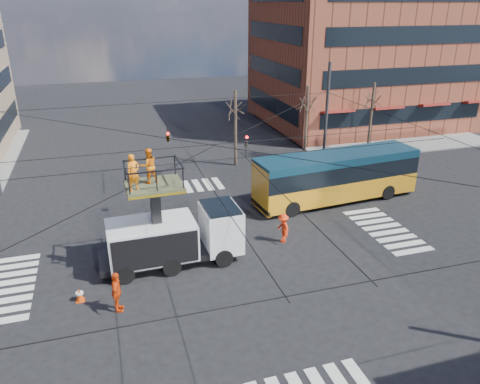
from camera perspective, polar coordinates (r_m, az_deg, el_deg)
name	(u,v)px	position (r m, az deg, el deg)	size (l,w,h in m)	color
ground	(217,255)	(24.48, -2.78, -7.69)	(120.00, 120.00, 0.00)	black
sidewalk_ne	(363,127)	(50.59, 14.73, 7.61)	(18.00, 18.00, 0.12)	slate
crosswalks	(217,255)	(24.48, -2.78, -7.67)	(22.40, 22.40, 0.02)	silver
building_ne	(363,55)	(52.41, 14.72, 15.85)	(20.06, 16.06, 14.00)	brown
overhead_network	(212,175)	(23.01, -3.41, 2.06)	(24.24, 24.24, 8.00)	#2D2D30
tree_a	(235,108)	(36.36, -0.57, 10.21)	(2.00, 2.00, 6.00)	#382B21
tree_b	(307,103)	(38.46, 8.19, 10.65)	(2.00, 2.00, 6.00)	#382B21
tree_c	(373,99)	(41.33, 15.90, 10.84)	(2.00, 2.00, 6.00)	#382B21
utility_truck	(174,226)	(23.15, -8.09, -4.13)	(7.05, 2.79, 6.01)	black
city_bus	(336,176)	(30.97, 11.67, 1.97)	(11.19, 3.58, 3.20)	orange
traffic_cone	(80,295)	(22.07, -18.96, -11.76)	(0.36, 0.36, 0.62)	#D03D08
worker_ground	(117,292)	(20.66, -14.80, -11.73)	(1.08, 0.45, 1.84)	#E6430E
flagger	(283,228)	(25.46, 5.27, -4.41)	(1.07, 0.61, 1.65)	#FF3410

